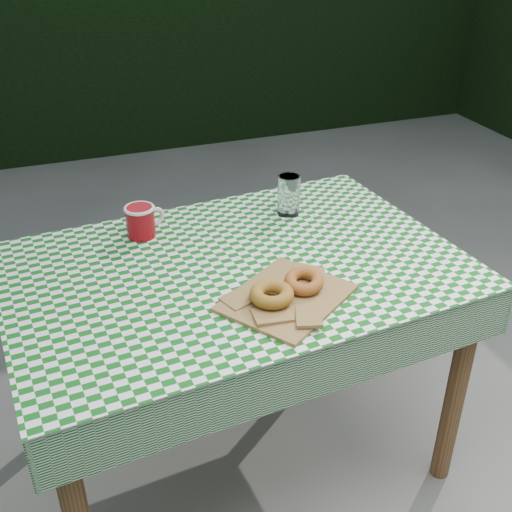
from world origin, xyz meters
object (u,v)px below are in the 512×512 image
at_px(table, 238,369).
at_px(paper_bag, 287,297).
at_px(drinking_glass, 289,195).
at_px(coffee_mug, 141,222).

xyz_separation_m(table, paper_bag, (0.07, -0.21, 0.39)).
relative_size(table, drinking_glass, 9.59).
xyz_separation_m(coffee_mug, drinking_glass, (0.48, -0.01, 0.02)).
bearing_deg(drinking_glass, paper_bag, -113.02).
bearing_deg(table, coffee_mug, 123.97).
distance_m(table, coffee_mug, 0.55).
xyz_separation_m(paper_bag, coffee_mug, (-0.28, 0.47, 0.04)).
bearing_deg(paper_bag, table, 108.03).
bearing_deg(paper_bag, coffee_mug, 120.94).
relative_size(coffee_mug, drinking_glass, 1.33).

